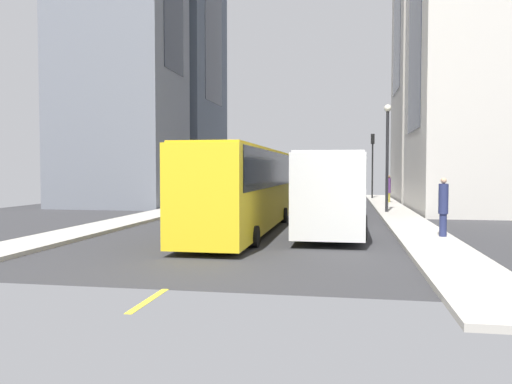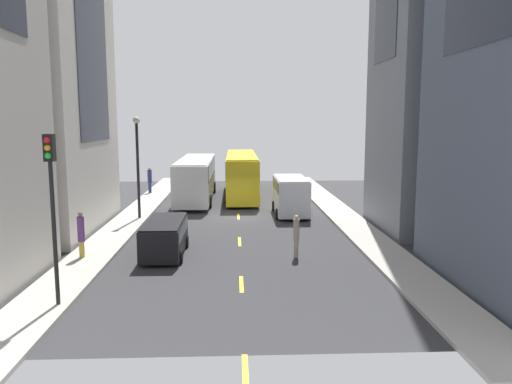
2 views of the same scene
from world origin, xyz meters
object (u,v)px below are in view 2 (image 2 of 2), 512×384
object	(u,v)px
delivery_van_white	(291,193)
pedestrian_waiting_curb	(81,233)
city_bus_white	(196,175)
car_black_0	(165,235)
pedestrian_crossing_mid	(150,179)
streetcar_yellow	(241,171)
pedestrian_walking_far	(296,235)
traffic_light_near_corner	(51,187)

from	to	relation	value
delivery_van_white	pedestrian_waiting_curb	bearing A→B (deg)	-135.25
city_bus_white	pedestrian_waiting_curb	bearing A→B (deg)	-102.50
pedestrian_waiting_curb	car_black_0	bearing A→B (deg)	-82.61
city_bus_white	pedestrian_waiting_curb	size ratio (longest dim) A/B	5.94
city_bus_white	pedestrian_crossing_mid	size ratio (longest dim) A/B	5.64
delivery_van_white	pedestrian_crossing_mid	xyz separation A→B (m)	(-11.17, 10.12, -0.17)
city_bus_white	streetcar_yellow	world-z (taller)	streetcar_yellow
streetcar_yellow	pedestrian_walking_far	xyz separation A→B (m)	(2.27, -19.60, -1.02)
pedestrian_crossing_mid	pedestrian_walking_far	bearing A→B (deg)	20.16
city_bus_white	pedestrian_waiting_curb	xyz separation A→B (m)	(-3.93, -17.70, -0.73)
pedestrian_crossing_mid	pedestrian_waiting_curb	bearing A→B (deg)	-5.06
city_bus_white	traffic_light_near_corner	world-z (taller)	traffic_light_near_corner
pedestrian_waiting_curb	pedestrian_crossing_mid	bearing A→B (deg)	-3.15
streetcar_yellow	traffic_light_near_corner	bearing A→B (deg)	-104.56
car_black_0	pedestrian_walking_far	distance (m)	6.24
pedestrian_walking_far	car_black_0	bearing A→B (deg)	-30.03
city_bus_white	traffic_light_near_corner	xyz separation A→B (m)	(-2.96, -23.71, 2.17)
delivery_van_white	car_black_0	world-z (taller)	delivery_van_white
delivery_van_white	traffic_light_near_corner	bearing A→B (deg)	-120.49
car_black_0	delivery_van_white	bearing A→B (deg)	54.46
city_bus_white	car_black_0	world-z (taller)	city_bus_white
city_bus_white	car_black_0	distance (m)	16.99
traffic_light_near_corner	city_bus_white	bearing A→B (deg)	82.89
city_bus_white	delivery_van_white	distance (m)	9.82
delivery_van_white	car_black_0	distance (m)	12.28
streetcar_yellow	traffic_light_near_corner	distance (m)	26.55
streetcar_yellow	pedestrian_waiting_curb	size ratio (longest dim) A/B	6.42
streetcar_yellow	pedestrian_waiting_curb	world-z (taller)	streetcar_yellow
streetcar_yellow	pedestrian_waiting_curb	bearing A→B (deg)	-111.24
delivery_van_white	car_black_0	size ratio (longest dim) A/B	1.09
streetcar_yellow	car_black_0	size ratio (longest dim) A/B	2.96
car_black_0	pedestrian_waiting_curb	bearing A→B (deg)	-168.53
delivery_van_white	city_bus_white	bearing A→B (deg)	134.70
city_bus_white	traffic_light_near_corner	bearing A→B (deg)	-97.11
delivery_van_white	pedestrian_walking_far	world-z (taller)	delivery_van_white
city_bus_white	pedestrian_walking_far	bearing A→B (deg)	-71.36
streetcar_yellow	pedestrian_walking_far	bearing A→B (deg)	-83.39
car_black_0	pedestrian_walking_far	world-z (taller)	pedestrian_walking_far
city_bus_white	pedestrian_waiting_curb	distance (m)	18.15
pedestrian_waiting_curb	pedestrian_crossing_mid	world-z (taller)	pedestrian_crossing_mid
pedestrian_waiting_curb	pedestrian_walking_far	xyz separation A→B (m)	(9.89, 0.01, -0.18)
delivery_van_white	pedestrian_waiting_curb	size ratio (longest dim) A/B	2.35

